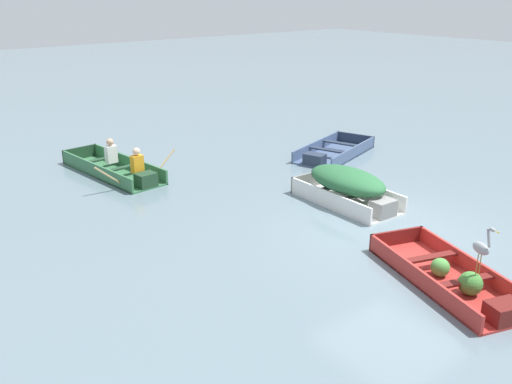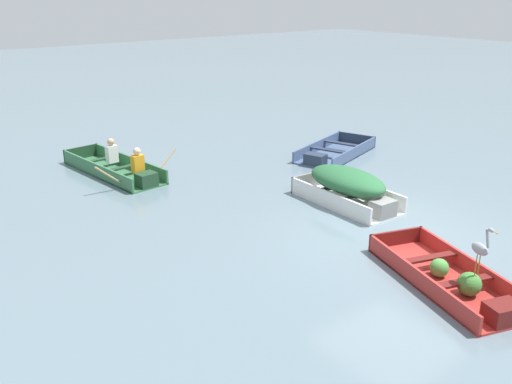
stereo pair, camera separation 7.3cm
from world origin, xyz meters
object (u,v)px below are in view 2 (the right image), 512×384
skiff_slate_blue_mid_moored (334,153)px  heron_on_dinghy (481,248)px  rowboat_green_with_crew (117,168)px  skiff_white_near_moored (348,184)px  dinghy_red_foreground (452,280)px

skiff_slate_blue_mid_moored → heron_on_dinghy: heron_on_dinghy is taller
skiff_slate_blue_mid_moored → rowboat_green_with_crew: size_ratio=0.87×
skiff_slate_blue_mid_moored → skiff_white_near_moored: bearing=-131.0°
rowboat_green_with_crew → heron_on_dinghy: bearing=-80.0°
skiff_slate_blue_mid_moored → rowboat_green_with_crew: rowboat_green_with_crew is taller
skiff_white_near_moored → heron_on_dinghy: (-1.50, -4.04, 0.43)m
skiff_white_near_moored → heron_on_dinghy: heron_on_dinghy is taller
skiff_white_near_moored → skiff_slate_blue_mid_moored: (2.44, 2.81, -0.34)m
dinghy_red_foreground → heron_on_dinghy: size_ratio=3.71×
dinghy_red_foreground → skiff_slate_blue_mid_moored: 7.49m
dinghy_red_foreground → heron_on_dinghy: (-0.07, -0.44, 0.75)m
dinghy_red_foreground → heron_on_dinghy: bearing=-99.1°
dinghy_red_foreground → skiff_white_near_moored: 3.89m
rowboat_green_with_crew → heron_on_dinghy: size_ratio=4.18×
skiff_slate_blue_mid_moored → heron_on_dinghy: size_ratio=3.63×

